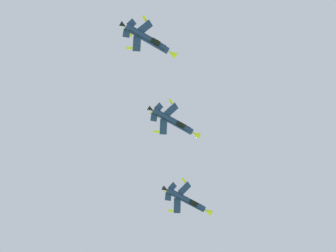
# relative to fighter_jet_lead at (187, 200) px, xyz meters

# --- Properties ---
(fighter_jet_lead) EXTENTS (15.95, 8.59, 6.45)m
(fighter_jet_lead) POSITION_rel_fighter_jet_lead_xyz_m (0.00, 0.00, 0.00)
(fighter_jet_lead) COLOR navy
(fighter_jet_left_wing) EXTENTS (15.95, 8.67, 6.34)m
(fighter_jet_left_wing) POSITION_rel_fighter_jet_lead_xyz_m (-15.84, -17.06, 1.80)
(fighter_jet_left_wing) COLOR navy
(fighter_jet_right_wing) EXTENTS (15.95, 8.22, 6.88)m
(fighter_jet_right_wing) POSITION_rel_fighter_jet_lead_xyz_m (-33.83, -32.43, -0.04)
(fighter_jet_right_wing) COLOR navy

